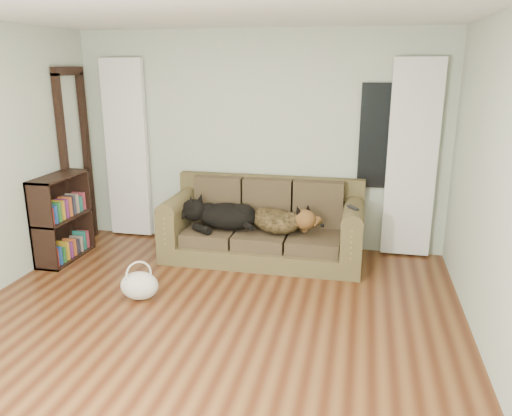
% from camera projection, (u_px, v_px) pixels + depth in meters
% --- Properties ---
extents(floor, '(5.00, 5.00, 0.00)m').
position_uv_depth(floor, '(194.00, 344.00, 4.06)').
color(floor, '#46200F').
rests_on(floor, ground).
extents(ceiling, '(5.00, 5.00, 0.00)m').
position_uv_depth(ceiling, '(181.00, 1.00, 3.35)').
color(ceiling, white).
rests_on(ceiling, ground).
extents(wall_back, '(4.50, 0.04, 2.60)m').
position_uv_depth(wall_back, '(258.00, 141.00, 6.05)').
color(wall_back, '#AABFA1').
rests_on(wall_back, ground).
extents(curtain_left, '(0.55, 0.08, 2.25)m').
position_uv_depth(curtain_left, '(127.00, 149.00, 6.37)').
color(curtain_left, white).
rests_on(curtain_left, ground).
extents(curtain_right, '(0.55, 0.08, 2.25)m').
position_uv_depth(curtain_right, '(412.00, 160.00, 5.65)').
color(curtain_right, white).
rests_on(curtain_right, ground).
extents(window_pane, '(0.50, 0.03, 1.20)m').
position_uv_depth(window_pane, '(381.00, 137.00, 5.70)').
color(window_pane, black).
rests_on(window_pane, wall_back).
extents(door_casing, '(0.07, 0.60, 2.10)m').
position_uv_depth(door_casing, '(76.00, 161.00, 6.15)').
color(door_casing, black).
rests_on(door_casing, ground).
extents(sofa, '(2.27, 0.98, 0.93)m').
position_uv_depth(sofa, '(263.00, 221.00, 5.76)').
color(sofa, brown).
rests_on(sofa, floor).
extents(dog_black_lab, '(0.79, 0.61, 0.30)m').
position_uv_depth(dog_black_lab, '(224.00, 217.00, 5.81)').
color(dog_black_lab, black).
rests_on(dog_black_lab, sofa).
extents(dog_shepherd, '(0.78, 0.73, 0.28)m').
position_uv_depth(dog_shepherd, '(279.00, 220.00, 5.66)').
color(dog_shepherd, black).
rests_on(dog_shepherd, sofa).
extents(tv_remote, '(0.13, 0.17, 0.02)m').
position_uv_depth(tv_remote, '(353.00, 208.00, 5.29)').
color(tv_remote, black).
rests_on(tv_remote, sofa).
extents(tote_bag, '(0.46, 0.42, 0.27)m').
position_uv_depth(tote_bag, '(139.00, 283.00, 4.81)').
color(tote_bag, beige).
rests_on(tote_bag, floor).
extents(bookshelf, '(0.39, 0.82, 0.99)m').
position_uv_depth(bookshelf, '(62.00, 217.00, 5.73)').
color(bookshelf, black).
rests_on(bookshelf, floor).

